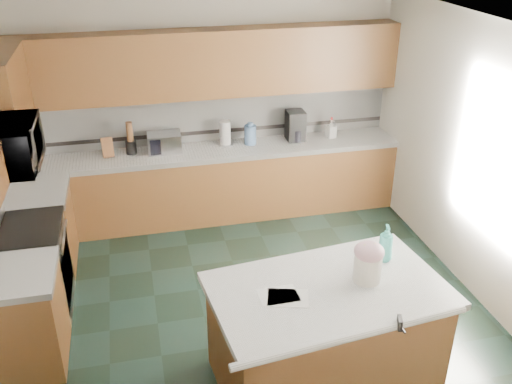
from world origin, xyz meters
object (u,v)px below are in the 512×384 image
object	(u,v)px
island_base	(325,337)
island_top	(328,291)
soap_bottle_island	(386,243)
knife_block	(107,147)
treat_jar	(367,268)
coffee_maker	(295,125)
toaster_oven	(164,143)

from	to	relation	value
island_base	island_top	size ratio (longest dim) A/B	0.95
soap_bottle_island	knife_block	world-z (taller)	soap_bottle_island
treat_jar	coffee_maker	size ratio (longest dim) A/B	0.61
treat_jar	knife_block	xyz separation A→B (m)	(-2.00, 3.03, 0.00)
island_top	toaster_oven	xyz separation A→B (m)	(-1.00, 3.06, 0.14)
island_base	treat_jar	size ratio (longest dim) A/B	7.58
knife_block	island_base	bearing A→B (deg)	-68.96
island_top	knife_block	distance (m)	3.49
soap_bottle_island	coffee_maker	world-z (taller)	coffee_maker
island_base	knife_block	xyz separation A→B (m)	(-1.67, 3.06, 0.61)
treat_jar	toaster_oven	distance (m)	3.30
island_base	soap_bottle_island	distance (m)	0.92
soap_bottle_island	toaster_oven	size ratio (longest dim) A/B	0.83
island_base	island_top	world-z (taller)	island_top
island_base	island_top	xyz separation A→B (m)	(0.00, 0.00, 0.46)
island_top	soap_bottle_island	size ratio (longest dim) A/B	5.57
island_top	treat_jar	size ratio (longest dim) A/B	8.01
soap_bottle_island	knife_block	distance (m)	3.59
island_base	coffee_maker	world-z (taller)	coffee_maker
soap_bottle_island	toaster_oven	xyz separation A→B (m)	(-1.59, 2.79, -0.05)
island_base	toaster_oven	world-z (taller)	toaster_oven
soap_bottle_island	toaster_oven	world-z (taller)	soap_bottle_island
toaster_oven	coffee_maker	xyz separation A→B (m)	(1.65, 0.03, 0.07)
treat_jar	soap_bottle_island	xyz separation A→B (m)	(0.26, 0.24, 0.05)
coffee_maker	soap_bottle_island	bearing A→B (deg)	-90.03
knife_block	coffee_maker	bearing A→B (deg)	-6.88
island_top	treat_jar	world-z (taller)	treat_jar
island_base	island_top	bearing A→B (deg)	0.00
island_base	soap_bottle_island	world-z (taller)	soap_bottle_island
island_base	knife_block	size ratio (longest dim) A/B	7.37
coffee_maker	island_base	bearing A→B (deg)	-100.59
coffee_maker	knife_block	bearing A→B (deg)	-178.07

